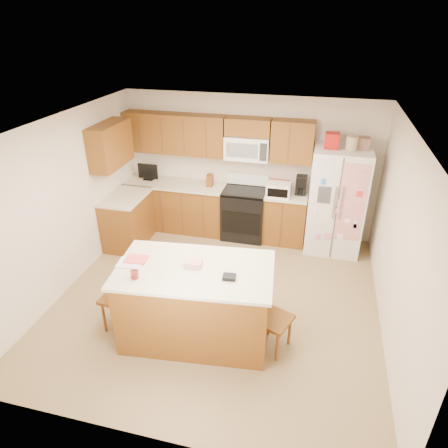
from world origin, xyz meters
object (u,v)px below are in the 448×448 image
(refrigerator, at_px, (337,200))
(windsor_chair_back, at_px, (208,272))
(island, at_px, (196,302))
(windsor_chair_right, at_px, (272,318))
(windsor_chair_left, at_px, (122,296))
(stove, at_px, (245,212))

(refrigerator, bearing_deg, windsor_chair_back, -132.47)
(island, height_order, windsor_chair_right, island)
(refrigerator, bearing_deg, island, -121.96)
(island, bearing_deg, windsor_chair_left, -175.14)
(windsor_chair_right, bearing_deg, stove, 108.02)
(windsor_chair_right, bearing_deg, windsor_chair_back, 142.95)
(windsor_chair_left, height_order, windsor_chair_right, windsor_chair_left)
(windsor_chair_back, bearing_deg, windsor_chair_right, -37.05)
(refrigerator, xyz_separation_m, windsor_chair_left, (-2.61, -2.72, -0.44))
(refrigerator, bearing_deg, windsor_chair_right, -104.85)
(windsor_chair_left, distance_m, windsor_chair_right, 1.92)
(windsor_chair_left, bearing_deg, windsor_chair_back, 43.39)
(windsor_chair_right, bearing_deg, refrigerator, 75.15)
(refrigerator, height_order, windsor_chair_back, refrigerator)
(windsor_chair_left, height_order, windsor_chair_back, windsor_chair_left)
(island, xyz_separation_m, windsor_chair_left, (-0.97, -0.08, -0.03))
(island, bearing_deg, stove, 88.40)
(stove, relative_size, windsor_chair_right, 1.19)
(stove, height_order, windsor_chair_back, stove)
(windsor_chair_left, bearing_deg, refrigerator, 46.16)
(island, xyz_separation_m, windsor_chair_right, (0.95, 0.01, -0.06))
(windsor_chair_back, xyz_separation_m, windsor_chair_right, (1.01, -0.76, 0.02))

